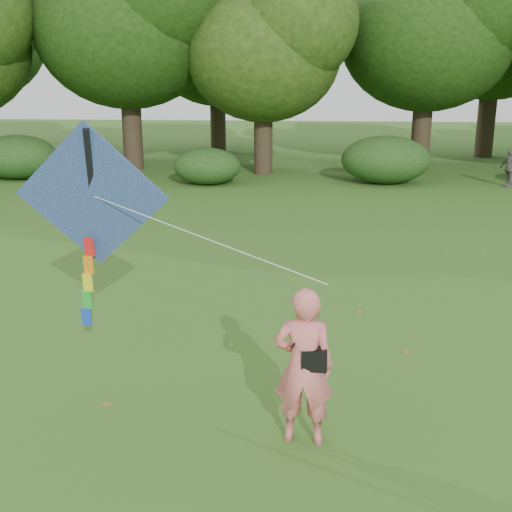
# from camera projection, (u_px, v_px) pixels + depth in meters

# --- Properties ---
(ground) EXTENTS (100.00, 100.00, 0.00)m
(ground) POSITION_uv_depth(u_px,v_px,m) (307.00, 405.00, 8.67)
(ground) COLOR #265114
(ground) RESTS_ON ground
(man_kite_flyer) EXTENTS (0.75, 0.51, 1.97)m
(man_kite_flyer) POSITION_uv_depth(u_px,v_px,m) (304.00, 367.00, 7.58)
(man_kite_flyer) COLOR #EB6F6E
(man_kite_flyer) RESTS_ON ground
(bystander_left) EXTENTS (1.13, 1.12, 1.84)m
(bystander_left) POSITION_uv_depth(u_px,v_px,m) (78.00, 159.00, 25.56)
(bystander_left) COLOR #272935
(bystander_left) RESTS_ON ground
(bystander_right) EXTENTS (0.73, 0.90, 1.43)m
(bystander_right) POSITION_uv_depth(u_px,v_px,m) (509.00, 168.00, 24.57)
(bystander_right) COLOR slate
(bystander_right) RESTS_ON ground
(crossbody_bag) EXTENTS (0.43, 0.20, 0.74)m
(crossbody_bag) POSITION_uv_depth(u_px,v_px,m) (314.00, 358.00, 7.50)
(crossbody_bag) COLOR black
(crossbody_bag) RESTS_ON ground
(flying_kite) EXTENTS (4.17, 1.74, 2.91)m
(flying_kite) POSITION_uv_depth(u_px,v_px,m) (93.00, 200.00, 8.58)
(flying_kite) COLOR #233098
(flying_kite) RESTS_ON ground
(tree_line) EXTENTS (54.70, 15.30, 9.48)m
(tree_line) POSITION_uv_depth(u_px,v_px,m) (349.00, 41.00, 28.86)
(tree_line) COLOR #3A2D1E
(tree_line) RESTS_ON ground
(shrub_band) EXTENTS (39.15, 3.22, 1.88)m
(shrub_band) POSITION_uv_depth(u_px,v_px,m) (291.00, 162.00, 25.33)
(shrub_band) COLOR #264919
(shrub_band) RESTS_ON ground
(fallen_leaves) EXTENTS (11.95, 14.72, 0.01)m
(fallen_leaves) POSITION_uv_depth(u_px,v_px,m) (392.00, 310.00, 12.09)
(fallen_leaves) COLOR olive
(fallen_leaves) RESTS_ON ground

